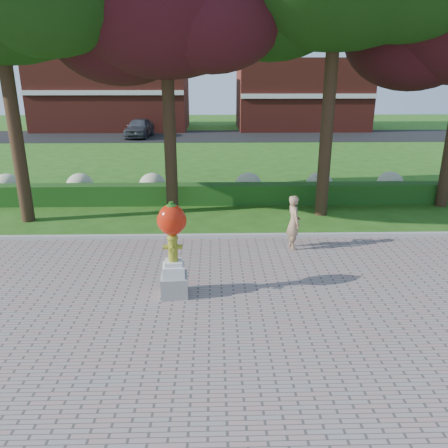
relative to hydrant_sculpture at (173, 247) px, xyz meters
name	(u,v)px	position (x,y,z in m)	size (l,w,h in m)	color
ground	(232,281)	(1.37, 0.75, -1.22)	(100.00, 100.00, 0.00)	#295515
walkway	(243,390)	(1.37, -3.25, -1.20)	(40.00, 14.00, 0.04)	gray
curb	(228,236)	(1.37, 3.75, -1.15)	(40.00, 0.18, 0.15)	#ADADA5
lawn_hedge	(225,194)	(1.37, 7.75, -0.82)	(24.00, 0.70, 0.80)	#154915
hydrangea_row	(238,184)	(1.94, 8.75, -0.67)	(20.10, 1.10, 0.99)	#B0B086
street	(219,136)	(1.37, 28.75, -1.21)	(50.00, 8.00, 0.02)	black
building_left	(113,91)	(-8.63, 34.75, 2.28)	(14.00, 8.00, 7.00)	maroon
building_right	(300,94)	(9.37, 34.75, 1.98)	(12.00, 8.00, 6.40)	maroon
hydrant_sculpture	(173,247)	(0.00, 0.00, 0.00)	(0.65, 0.65, 2.23)	gray
woman	(294,222)	(3.22, 2.83, -0.38)	(0.58, 0.38, 1.60)	#A17D5C
parked_car	(139,128)	(-5.25, 28.07, -0.42)	(1.84, 4.57, 1.56)	#44474D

